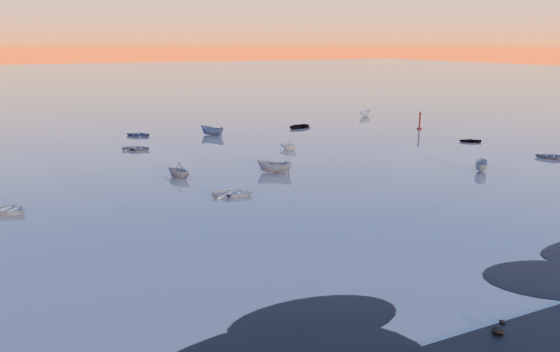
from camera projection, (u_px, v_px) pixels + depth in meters
ground at (133, 112)px, 119.96m from camera, size 600.00×600.00×0.00m
mud_lobes at (490, 302)px, 32.07m from camera, size 140.00×6.00×0.07m
moored_fleet at (200, 148)px, 79.06m from camera, size 124.00×58.00×1.20m
boat_near_left at (233, 196)px, 54.37m from camera, size 3.25×4.29×0.99m
boat_near_center at (481, 171)px, 64.66m from camera, size 3.60×3.74×1.26m
boat_near_right at (288, 150)px, 77.67m from camera, size 3.64×2.71×1.16m
channel_marker at (420, 122)px, 95.57m from camera, size 0.93×0.93×3.31m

